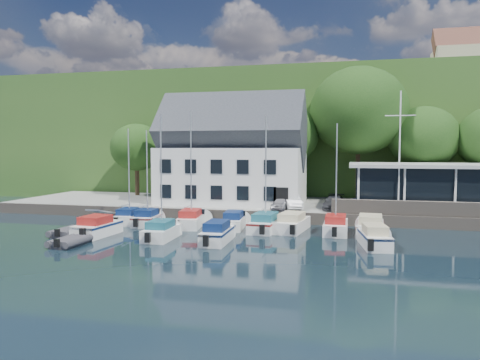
{
  "coord_description": "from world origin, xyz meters",
  "views": [
    {
      "loc": [
        4.64,
        -28.74,
        6.56
      ],
      "look_at": [
        -4.43,
        9.0,
        3.85
      ],
      "focal_mm": 35.0,
      "sensor_mm": 36.0,
      "label": 1
    }
  ],
  "objects": [
    {
      "name": "tree_0",
      "position": [
        -19.71,
        21.25,
        5.16
      ],
      "size": [
        6.08,
        6.08,
        8.31
      ],
      "primitive_type": null,
      "color": "#143510",
      "rests_on": "quay"
    },
    {
      "name": "hillside",
      "position": [
        0.0,
        62.0,
        8.0
      ],
      "size": [
        160.0,
        75.0,
        16.0
      ],
      "primitive_type": "cube",
      "color": "#2C541F",
      "rests_on": "ground"
    },
    {
      "name": "boat_r1_6",
      "position": [
        3.49,
        7.39,
        4.35
      ],
      "size": [
        1.94,
        6.37,
        8.7
      ],
      "primitive_type": null,
      "rotation": [
        0.0,
        0.0,
        0.0
      ],
      "color": "white",
      "rests_on": "ground"
    },
    {
      "name": "harbor_building",
      "position": [
        -7.0,
        16.5,
        5.35
      ],
      "size": [
        14.4,
        8.2,
        8.7
      ],
      "primitive_type": null,
      "color": "white",
      "rests_on": "quay"
    },
    {
      "name": "boat_r2_2",
      "position": [
        -4.35,
        2.04,
        0.75
      ],
      "size": [
        1.95,
        6.4,
        1.5
      ],
      "primitive_type": null,
      "rotation": [
        0.0,
        0.0,
        0.03
      ],
      "color": "white",
      "rests_on": "ground"
    },
    {
      "name": "car_silver",
      "position": [
        -1.49,
        12.65,
        1.55
      ],
      "size": [
        1.76,
        3.38,
        1.1
      ],
      "primitive_type": "imported",
      "rotation": [
        0.0,
        0.0,
        -0.15
      ],
      "color": "#BDBCC1",
      "rests_on": "quay"
    },
    {
      "name": "car_white",
      "position": [
        -0.62,
        13.51,
        1.65
      ],
      "size": [
        2.42,
        4.16,
        1.3
      ],
      "primitive_type": "imported",
      "rotation": [
        0.0,
        0.0,
        0.29
      ],
      "color": "silver",
      "rests_on": "quay"
    },
    {
      "name": "tree_4",
      "position": [
        11.73,
        22.35,
        5.89
      ],
      "size": [
        7.15,
        7.15,
        9.78
      ],
      "primitive_type": null,
      "color": "#143510",
      "rests_on": "quay"
    },
    {
      "name": "dinghy_1",
      "position": [
        -13.68,
        -1.37,
        0.36
      ],
      "size": [
        1.91,
        3.11,
        0.72
      ],
      "primitive_type": null,
      "rotation": [
        0.0,
        0.0,
        -0.02
      ],
      "color": "#37363B",
      "rests_on": "ground"
    },
    {
      "name": "field_patch",
      "position": [
        8.0,
        70.0,
        16.15
      ],
      "size": [
        50.0,
        30.0,
        0.3
      ],
      "primitive_type": "cube",
      "color": "#4C592C",
      "rests_on": "hillside"
    },
    {
      "name": "car_dgrey",
      "position": [
        3.1,
        13.99,
        1.62
      ],
      "size": [
        2.02,
        4.37,
        1.24
      ],
      "primitive_type": "imported",
      "rotation": [
        0.0,
        0.0,
        -0.07
      ],
      "color": "#323338",
      "rests_on": "quay"
    },
    {
      "name": "tree_3",
      "position": [
        5.22,
        22.44,
        8.03
      ],
      "size": [
        10.29,
        10.29,
        14.06
      ],
      "primitive_type": null,
      "color": "#143510",
      "rests_on": "quay"
    },
    {
      "name": "farmhouse",
      "position": [
        22.0,
        52.0,
        20.1
      ],
      "size": [
        10.4,
        7.0,
        8.2
      ],
      "primitive_type": null,
      "color": "#BCAB90",
      "rests_on": "hillside"
    },
    {
      "name": "club_pavilion",
      "position": [
        11.0,
        16.0,
        3.05
      ],
      "size": [
        13.2,
        7.2,
        4.1
      ],
      "primitive_type": null,
      "color": "black",
      "rests_on": "quay"
    },
    {
      "name": "tree_1",
      "position": [
        -12.82,
        21.64,
        5.54
      ],
      "size": [
        6.65,
        6.65,
        9.09
      ],
      "primitive_type": null,
      "color": "#143510",
      "rests_on": "quay"
    },
    {
      "name": "boat_r2_1",
      "position": [
        -8.56,
        2.18,
        4.22
      ],
      "size": [
        2.11,
        5.84,
        8.45
      ],
      "primitive_type": null,
      "rotation": [
        0.0,
        0.0,
        0.04
      ],
      "color": "white",
      "rests_on": "ground"
    },
    {
      "name": "flagpole",
      "position": [
        8.51,
        12.79,
        6.15
      ],
      "size": [
        2.47,
        0.2,
        10.29
      ],
      "primitive_type": null,
      "color": "white",
      "rests_on": "quay"
    },
    {
      "name": "seawall",
      "position": [
        12.0,
        11.4,
        1.6
      ],
      "size": [
        18.0,
        0.5,
        1.2
      ],
      "primitive_type": "cube",
      "color": "#70655A",
      "rests_on": "quay"
    },
    {
      "name": "dinghy_0",
      "position": [
        -15.8,
        1.77,
        0.37
      ],
      "size": [
        2.0,
        3.24,
        0.74
      ],
      "primitive_type": null,
      "rotation": [
        0.0,
        0.0,
        -0.03
      ],
      "color": "#37363B",
      "rests_on": "ground"
    },
    {
      "name": "boat_r1_1",
      "position": [
        -12.05,
        7.4,
        4.24
      ],
      "size": [
        2.24,
        5.21,
        8.48
      ],
      "primitive_type": null,
      "rotation": [
        0.0,
        0.0,
        0.07
      ],
      "color": "white",
      "rests_on": "ground"
    },
    {
      "name": "boat_r2_4",
      "position": [
        6.16,
        2.94,
        0.76
      ],
      "size": [
        2.6,
        6.01,
        1.52
      ],
      "primitive_type": null,
      "rotation": [
        0.0,
        0.0,
        0.15
      ],
      "color": "white",
      "rests_on": "ground"
    },
    {
      "name": "boat_r1_7",
      "position": [
        6.03,
        7.26,
        0.77
      ],
      "size": [
        2.41,
        6.47,
        1.54
      ],
      "primitive_type": null,
      "rotation": [
        0.0,
        0.0,
        -0.05
      ],
      "color": "white",
      "rests_on": "ground"
    },
    {
      "name": "boat_r1_3",
      "position": [
        -4.62,
        7.79,
        0.7
      ],
      "size": [
        2.32,
        6.27,
        1.41
      ],
      "primitive_type": null,
      "rotation": [
        0.0,
        0.0,
        0.1
      ],
      "color": "white",
      "rests_on": "ground"
    },
    {
      "name": "car_blue",
      "position": [
        5.65,
        13.89,
        1.66
      ],
      "size": [
        2.71,
        4.14,
        1.32
      ],
      "primitive_type": "imported",
      "rotation": [
        0.0,
        0.0,
        -0.34
      ],
      "color": "#2F4691",
      "rests_on": "quay"
    },
    {
      "name": "tree_2",
      "position": [
        -2.6,
        21.62,
        6.16
      ],
      "size": [
        7.54,
        7.54,
        10.31
      ],
      "primitive_type": null,
      "color": "#143510",
      "rests_on": "quay"
    },
    {
      "name": "boat_r1_4",
      "position": [
        -1.91,
        7.15,
        4.45
      ],
      "size": [
        2.54,
        6.8,
        8.89
      ],
      "primitive_type": null,
      "rotation": [
        0.0,
        0.0,
        -0.08
      ],
      "color": "white",
      "rests_on": "ground"
    },
    {
      "name": "ground",
      "position": [
        0.0,
        0.0,
        0.0
      ],
      "size": [
        180.0,
        180.0,
        0.0
      ],
      "primitive_type": "plane",
      "color": "black",
      "rests_on": "ground"
    },
    {
      "name": "boat_r1_0",
      "position": [
        -14.0,
        7.95,
        4.14
      ],
      "size": [
        2.24,
        5.74,
        8.28
      ],
      "primitive_type": null,
      "rotation": [
        0.0,
        0.0,
        0.08
      ],
      "color": "white",
      "rests_on": "ground"
    },
    {
      "name": "quay",
      "position": [
        0.0,
        17.5,
        0.5
      ],
      "size": [
        60.0,
        13.0,
        1.0
      ],
      "primitive_type": "cube",
      "color": "gray",
      "rests_on": "ground"
    },
    {
      "name": "gangway",
      "position": [
        -16.5,
        9.0,
        0.0
      ],
      "size": [
        1.2,
        6.0,
        1.4
      ],
      "primitive_type": null,
      "color": "silver",
      "rests_on": "ground"
    },
    {
      "name": "quay_face",
      "position": [
        0.0,
        11.0,
        0.5
      ],
      "size": [
        60.0,
        0.3,
        1.0
      ],
      "primitive_type": "cube",
      "color": "#70655A",
      "rests_on": "ground"
    },
    {
      "name": "boat_r1_5",
      "position": [
        0.12,
        7.66,
        0.74
      ],
      "size": [
        2.98,
        6.98,
        1.48
      ],
      "primitive_type": null,
      "rotation": [
        0.0,
        0.0,
        -0.14
      ],
      "color": "white",
      "rests_on": "ground"
    },
    {
      "name": "boat_r1_2",
      "position": [
        -8.24,
        7.63,
        4.44
      ],
      "size": [
        2.77,
        6.61,
        8.88
      ],
      "primitive_type": null,
      "rotation": [
        0.0,
        0.0,
        0.14
      ],
      "color": "white",
      "rests_on": "ground"
    },
    {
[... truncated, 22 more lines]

